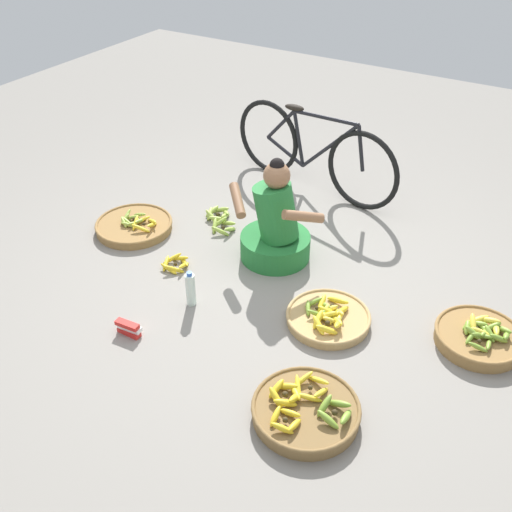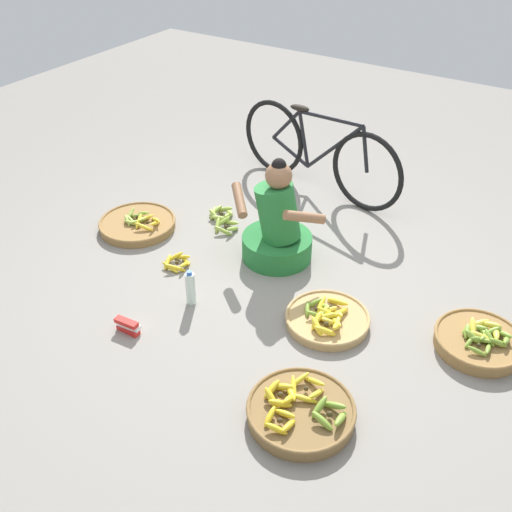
# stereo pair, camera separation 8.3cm
# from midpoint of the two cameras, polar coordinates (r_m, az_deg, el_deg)

# --- Properties ---
(ground_plane) EXTENTS (10.00, 10.00, 0.00)m
(ground_plane) POSITION_cam_midpoint_polar(r_m,az_deg,el_deg) (4.20, 0.84, -2.56)
(ground_plane) COLOR gray
(vendor_woman_front) EXTENTS (0.76, 0.52, 0.81)m
(vendor_woman_front) POSITION_cam_midpoint_polar(r_m,az_deg,el_deg) (4.32, 1.33, 2.78)
(vendor_woman_front) COLOR #237233
(vendor_woman_front) RESTS_ON ground
(bicycle_leaning) EXTENTS (1.68, 0.35, 0.73)m
(bicycle_leaning) POSITION_cam_midpoint_polar(r_m,az_deg,el_deg) (5.23, 5.00, 9.99)
(bicycle_leaning) COLOR black
(bicycle_leaning) RESTS_ON ground
(banana_basket_mid_left) EXTENTS (0.54, 0.54, 0.17)m
(banana_basket_mid_left) POSITION_cam_midpoint_polar(r_m,az_deg,el_deg) (3.93, 20.10, -7.27)
(banana_basket_mid_left) COLOR olive
(banana_basket_mid_left) RESTS_ON ground
(banana_basket_front_right) EXTENTS (0.59, 0.59, 0.16)m
(banana_basket_front_right) POSITION_cam_midpoint_polar(r_m,az_deg,el_deg) (3.31, 4.04, -14.53)
(banana_basket_front_right) COLOR brown
(banana_basket_front_right) RESTS_ON ground
(banana_basket_back_center) EXTENTS (0.55, 0.55, 0.14)m
(banana_basket_back_center) POSITION_cam_midpoint_polar(r_m,az_deg,el_deg) (3.87, 6.34, -5.88)
(banana_basket_back_center) COLOR tan
(banana_basket_back_center) RESTS_ON ground
(banana_basket_near_vendor) EXTENTS (0.61, 0.61, 0.14)m
(banana_basket_near_vendor) POSITION_cam_midpoint_polar(r_m,az_deg,el_deg) (4.86, -12.11, 2.90)
(banana_basket_near_vendor) COLOR olive
(banana_basket_near_vendor) RESTS_ON ground
(loose_bananas_front_center) EXTENTS (0.23, 0.23, 0.09)m
(loose_bananas_front_center) POSITION_cam_midpoint_polar(r_m,az_deg,el_deg) (4.38, -8.27, -0.74)
(loose_bananas_front_center) COLOR gold
(loose_bananas_front_center) RESTS_ON ground
(loose_bananas_mid_right) EXTENTS (0.35, 0.36, 0.10)m
(loose_bananas_mid_right) POSITION_cam_midpoint_polar(r_m,az_deg,el_deg) (4.87, -4.04, 3.64)
(loose_bananas_mid_right) COLOR #9EB747
(loose_bananas_mid_right) RESTS_ON ground
(water_bottle) EXTENTS (0.07, 0.07, 0.26)m
(water_bottle) POSITION_cam_midpoint_polar(r_m,az_deg,el_deg) (3.97, -6.90, -3.20)
(water_bottle) COLOR silver
(water_bottle) RESTS_ON ground
(packet_carton_stack) EXTENTS (0.17, 0.07, 0.09)m
(packet_carton_stack) POSITION_cam_midpoint_polar(r_m,az_deg,el_deg) (3.86, -12.75, -6.78)
(packet_carton_stack) COLOR red
(packet_carton_stack) RESTS_ON ground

